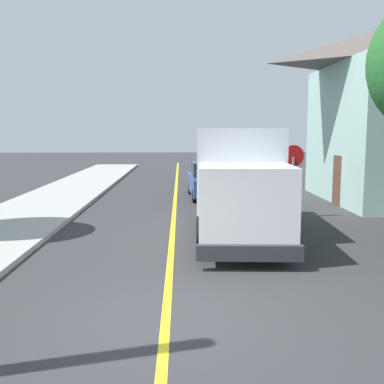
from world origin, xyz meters
name	(u,v)px	position (x,y,z in m)	size (l,w,h in m)	color
ground_plane	(166,319)	(0.00, 0.00, 0.00)	(120.00, 120.00, 0.00)	#303033
centre_line_yellow	(174,213)	(0.00, 10.00, 0.00)	(0.16, 56.00, 0.01)	gold
box_truck	(237,176)	(1.96, 6.46, 1.77)	(2.71, 7.28, 3.20)	silver
parked_car_near	(209,181)	(1.60, 14.16, 0.79)	(2.00, 4.48, 1.67)	#2D4793
parked_car_mid	(212,170)	(2.15, 20.10, 0.79)	(1.86, 4.42, 1.67)	#4C564C
stop_sign	(293,167)	(4.28, 8.98, 1.86)	(0.80, 0.10, 2.65)	gray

